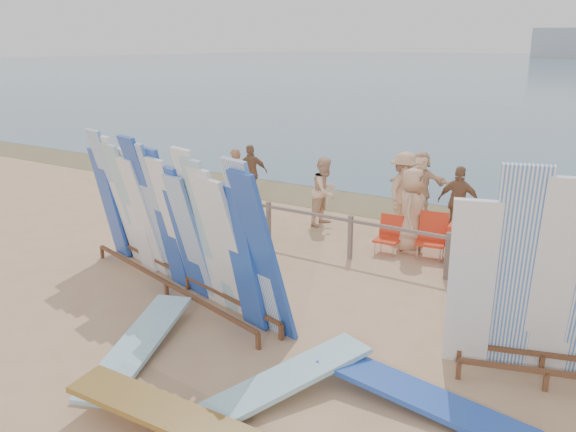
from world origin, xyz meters
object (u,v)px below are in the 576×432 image
Objects in this scene: beachgoer_3 at (404,191)px; beachgoer_0 at (138,174)px; flat_board_b at (276,398)px; flat_board_d at (421,408)px; vendor_table at (504,320)px; beachgoer_1 at (236,178)px; beachgoer_6 at (411,210)px; beachgoer_2 at (325,191)px; beachgoer_5 at (420,183)px; beach_chair_left at (431,245)px; beachgoer_4 at (459,202)px; side_surfboard_rack at (555,287)px; beachgoer_7 at (530,220)px; stroller at (460,241)px; beachgoer_extra_1 at (251,173)px; beach_chair_right at (388,242)px; main_surfboard_rack at (174,226)px; flat_board_a at (139,353)px.

beachgoer_0 is at bearing 102.99° from beachgoer_3.
flat_board_b is 1.00× the size of flat_board_d.
vendor_table is 8.94m from beachgoer_1.
beachgoer_6 is 2.57m from beachgoer_2.
beachgoer_5 is 2.93m from beachgoer_6.
beach_chair_left is (-2.21, 3.02, -0.13)m from vendor_table.
flat_board_d is at bearing 105.16° from beachgoer_1.
beachgoer_6 reaches higher than beachgoer_4.
flat_board_d is (-1.09, -1.43, -1.31)m from side_surfboard_rack.
beachgoer_0 is at bearing 66.20° from flat_board_d.
beachgoer_7 is at bearing -86.90° from beachgoer_2.
beachgoer_5 is (-3.62, 5.96, 0.41)m from vendor_table.
stroller is at bearing -97.66° from beachgoer_2.
beach_chair_right is at bearing 108.80° from beachgoer_extra_1.
vendor_table is at bearing 112.06° from beachgoer_4.
side_surfboard_rack reaches higher than beachgoer_0.
beachgoer_6 is (-3.43, 3.86, -0.42)m from side_surfboard_rack.
main_surfboard_rack is 2.00× the size of flat_board_a.
flat_board_d is 1.74× the size of beachgoer_extra_1.
beach_chair_right is at bearing 122.30° from flat_board_b.
flat_board_b is at bearing 30.02° from beachgoer_7.
beachgoer_4 is (0.84, 1.86, 0.58)m from beach_chair_right.
beachgoer_2 is (-3.51, 0.67, 0.42)m from stroller.
beachgoer_7 is at bearing 40.91° from flat_board_a.
beachgoer_4 is (8.15, 1.82, 0.00)m from beachgoer_0.
flat_board_b is 1.67× the size of beachgoer_4.
vendor_table is 4.21m from beachgoer_6.
beachgoer_2 reaches higher than flat_board_b.
beach_chair_right is at bearing 114.02° from vendor_table.
beachgoer_7 reaches higher than stroller.
vendor_table is 0.77× the size of beachgoer_1.
main_surfboard_rack is at bearing 166.96° from side_surfboard_rack.
beachgoer_3 reaches higher than beachgoer_2.
beachgoer_extra_1 is (-2.77, 5.89, -0.45)m from main_surfboard_rack.
main_surfboard_rack is 6.52m from beachgoer_extra_1.
beachgoer_5 is (-0.57, 3.15, 0.58)m from beach_chair_right.
flat_board_b is 5.93m from beach_chair_left.
beachgoer_6 is at bearing 43.85° from beach_chair_right.
beachgoer_0 is 8.35m from beachgoer_4.
flat_board_d is 7.74m from beachgoer_2.
flat_board_b is at bearing -82.82° from beach_chair_right.
beachgoer_0 is at bearing -10.87° from beachgoer_extra_1.
beachgoer_3 is (-2.95, 0.70, 0.05)m from beachgoer_7.
beachgoer_1 is (-4.36, -1.94, -0.03)m from beachgoer_5.
beachgoer_2 is 0.90× the size of beachgoer_3.
beachgoer_0 is at bearing 104.43° from beachgoer_2.
flat_board_b is 10.21m from beachgoer_0.
side_surfboard_rack is 1.69× the size of beachgoer_7.
vendor_table is 5.18m from beachgoer_4.
beachgoer_0 is (-11.08, 3.54, -0.50)m from side_surfboard_rack.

